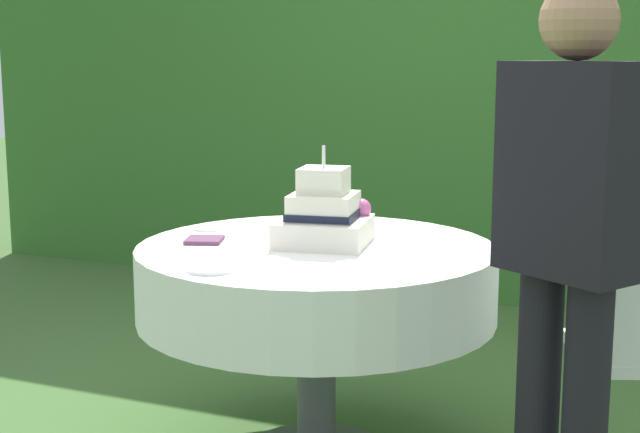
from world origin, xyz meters
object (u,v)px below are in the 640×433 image
Objects in this scene: wedding_cake at (325,216)px; standing_person at (569,244)px; serving_plate_far at (211,269)px; serving_plate_near at (209,228)px; napkin_stack at (204,240)px; cake_table at (316,283)px.

standing_person is (0.89, -0.47, 0.06)m from wedding_cake.
serving_plate_far is 1.06m from standing_person.
wedding_cake is 0.54m from serving_plate_far.
serving_plate_near is 0.93× the size of napkin_stack.
serving_plate_far is 0.44m from napkin_stack.
cake_table is at bearing -114.42° from wedding_cake.
serving_plate_far reaches higher than cake_table.
serving_plate_near is 1.51m from standing_person.
wedding_cake is at bearing 152.17° from standing_person.
serving_plate_near is 0.24m from napkin_stack.
cake_table is at bearing 72.92° from serving_plate_far.
wedding_cake is 0.22× the size of standing_person.
serving_plate_far is at bearing -178.02° from standing_person.
cake_table is 9.99× the size of napkin_stack.
standing_person reaches higher than cake_table.
cake_table is 0.78× the size of standing_person.
serving_plate_far is (-0.16, -0.51, -0.09)m from wedding_cake.
napkin_stack is (0.10, -0.21, 0.00)m from serving_plate_near.
serving_plate_near and serving_plate_far have the same top height.
serving_plate_near is 0.07× the size of standing_person.
standing_person reaches higher than wedding_cake.
standing_person is at bearing 1.98° from serving_plate_far.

